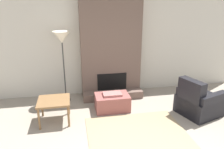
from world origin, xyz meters
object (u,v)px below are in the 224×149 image
(ottoman, at_px, (112,102))
(side_table, at_px, (54,103))
(armchair, at_px, (198,103))
(floor_lamp_left, at_px, (62,39))

(ottoman, distance_m, side_table, 1.36)
(armchair, bearing_deg, floor_lamp_left, 48.21)
(ottoman, height_order, floor_lamp_left, floor_lamp_left)
(armchair, height_order, side_table, armchair)
(ottoman, relative_size, armchair, 0.73)
(ottoman, bearing_deg, floor_lamp_left, 145.74)
(armchair, bearing_deg, ottoman, 55.29)
(ottoman, relative_size, side_table, 1.20)
(armchair, distance_m, side_table, 3.20)
(side_table, bearing_deg, ottoman, 12.32)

